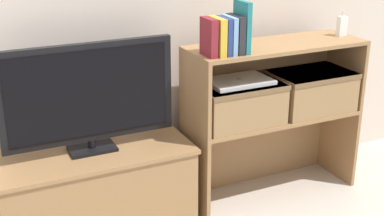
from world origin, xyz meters
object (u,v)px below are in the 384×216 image
object	(u,v)px
tv_stand	(95,189)
book_skyblue	(229,35)
storage_basket_left	(238,101)
storage_basket_right	(310,89)
book_navy	(224,36)
tv	(88,95)
book_maroon	(209,37)
book_teal	(242,27)
laptop	(238,81)
book_charcoal	(236,34)
book_mustard	(217,36)
baby_monitor	(342,26)

from	to	relation	value
tv_stand	book_skyblue	world-z (taller)	book_skyblue
storage_basket_left	storage_basket_right	bearing A→B (deg)	0.00
book_skyblue	book_navy	bearing A→B (deg)	180.00
tv	storage_basket_right	bearing A→B (deg)	-2.93
book_maroon	book_teal	size ratio (longest dim) A/B	0.73
laptop	book_maroon	bearing A→B (deg)	-164.09
tv	book_maroon	bearing A→B (deg)	-12.13
book_charcoal	book_teal	world-z (taller)	book_teal
book_mustard	storage_basket_left	size ratio (longest dim) A/B	0.41
book_charcoal	laptop	size ratio (longest dim) A/B	0.56
book_mustard	book_skyblue	distance (m)	0.07
book_mustard	book_skyblue	world-z (taller)	same
book_skyblue	book_charcoal	distance (m)	0.03
book_navy	book_skyblue	bearing A→B (deg)	0.00
storage_basket_left	baby_monitor	bearing A→B (deg)	1.33
storage_basket_right	book_skyblue	bearing A→B (deg)	-174.05
book_mustard	book_charcoal	distance (m)	0.10
storage_basket_right	laptop	world-z (taller)	laptop
tv	book_mustard	size ratio (longest dim) A/B	4.55
tv	book_teal	xyz separation A→B (m)	(0.73, -0.12, 0.27)
book_charcoal	laptop	xyz separation A→B (m)	(0.06, 0.06, -0.26)
tv	book_skyblue	bearing A→B (deg)	-10.18
tv_stand	book_maroon	world-z (taller)	book_maroon
book_skyblue	baby_monitor	xyz separation A→B (m)	(0.74, 0.07, -0.04)
book_navy	book_charcoal	world-z (taller)	book_charcoal
book_charcoal	baby_monitor	bearing A→B (deg)	5.84
book_navy	laptop	xyz separation A→B (m)	(0.12, 0.06, -0.26)
book_skyblue	baby_monitor	bearing A→B (deg)	5.58
storage_basket_left	laptop	bearing A→B (deg)	0.00
book_navy	book_maroon	bearing A→B (deg)	180.00
book_teal	tv_stand	bearing A→B (deg)	170.62
book_navy	baby_monitor	bearing A→B (deg)	5.37
baby_monitor	storage_basket_left	bearing A→B (deg)	-178.67
book_mustard	baby_monitor	world-z (taller)	book_mustard
book_teal	storage_basket_left	distance (m)	0.40
book_maroon	book_navy	world-z (taller)	book_maroon
book_navy	book_charcoal	distance (m)	0.06
tv	book_teal	bearing A→B (deg)	-9.25
storage_basket_left	storage_basket_right	size ratio (longest dim) A/B	1.00
tv_stand	baby_monitor	size ratio (longest dim) A/B	6.88
book_navy	storage_basket_left	xyz separation A→B (m)	(0.12, 0.06, -0.36)
book_charcoal	storage_basket_left	distance (m)	0.37
book_skyblue	book_teal	distance (m)	0.08
book_maroon	baby_monitor	world-z (taller)	book_maroon
book_maroon	storage_basket_left	xyz separation A→B (m)	(0.20, 0.06, -0.36)
laptop	book_mustard	bearing A→B (deg)	-160.02
storage_basket_right	book_charcoal	bearing A→B (deg)	-173.68
book_maroon	storage_basket_right	size ratio (longest dim) A/B	0.41
tv	book_maroon	size ratio (longest dim) A/B	4.53
book_charcoal	book_mustard	bearing A→B (deg)	180.00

